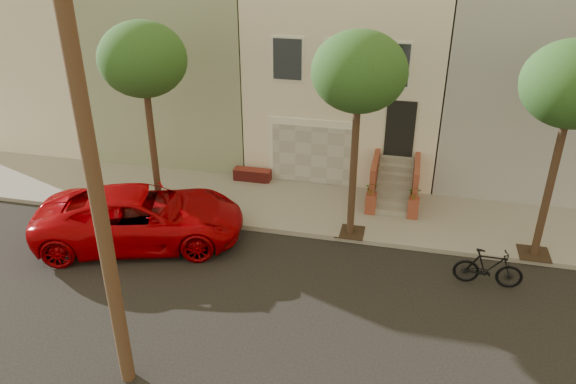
# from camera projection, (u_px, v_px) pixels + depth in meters

# --- Properties ---
(ground) EXTENTS (90.00, 90.00, 0.00)m
(ground) POSITION_uv_depth(u_px,v_px,m) (292.00, 307.00, 14.40)
(ground) COLOR black
(ground) RESTS_ON ground
(sidewalk) EXTENTS (40.00, 3.70, 0.15)m
(sidewalk) POSITION_uv_depth(u_px,v_px,m) (326.00, 210.00, 19.02)
(sidewalk) COLOR gray
(sidewalk) RESTS_ON ground
(house_row) EXTENTS (33.10, 11.70, 7.00)m
(house_row) POSITION_uv_depth(u_px,v_px,m) (353.00, 66.00, 22.49)
(house_row) COLOR beige
(house_row) RESTS_ON sidewalk
(tree_left) EXTENTS (2.70, 2.57, 6.30)m
(tree_left) POSITION_uv_depth(u_px,v_px,m) (143.00, 61.00, 16.54)
(tree_left) COLOR #2D2116
(tree_left) RESTS_ON sidewalk
(tree_mid) EXTENTS (2.70, 2.57, 6.30)m
(tree_mid) POSITION_uv_depth(u_px,v_px,m) (359.00, 73.00, 15.23)
(tree_mid) COLOR #2D2116
(tree_mid) RESTS_ON sidewalk
(tree_right) EXTENTS (2.70, 2.57, 6.30)m
(tree_right) POSITION_uv_depth(u_px,v_px,m) (574.00, 86.00, 14.11)
(tree_right) COLOR #2D2116
(tree_right) RESTS_ON sidewalk
(pickup_truck) EXTENTS (6.82, 4.61, 1.74)m
(pickup_truck) POSITION_uv_depth(u_px,v_px,m) (141.00, 217.00, 16.95)
(pickup_truck) COLOR #A90106
(pickup_truck) RESTS_ON ground
(motorcycle) EXTENTS (1.85, 0.57, 1.11)m
(motorcycle) POSITION_uv_depth(u_px,v_px,m) (488.00, 268.00, 15.04)
(motorcycle) COLOR black
(motorcycle) RESTS_ON ground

